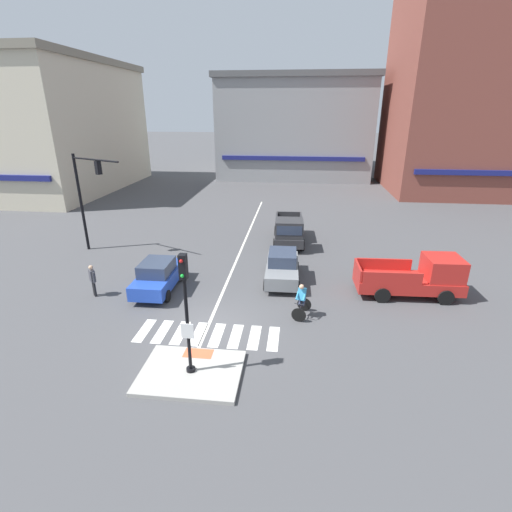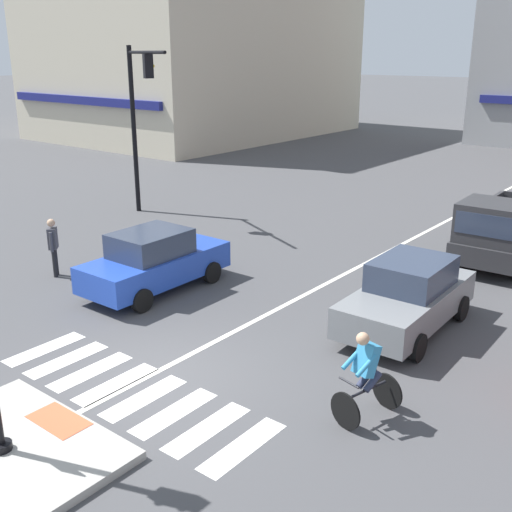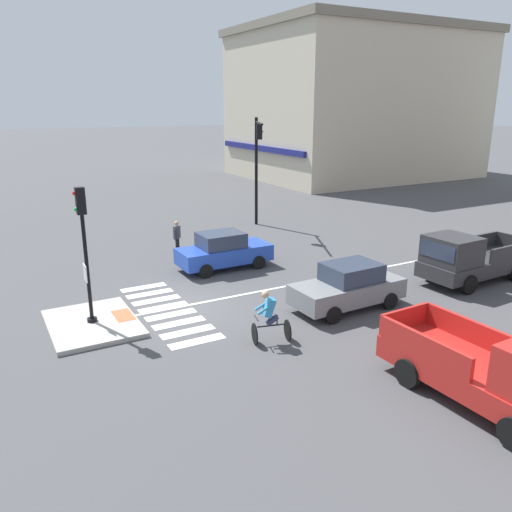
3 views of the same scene
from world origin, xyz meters
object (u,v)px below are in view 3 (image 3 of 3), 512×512
(traffic_light_mast, at_px, (257,157))
(pickup_truck_charcoal_eastbound_far, at_px, (469,259))
(pickup_truck_red_cross_right, at_px, (499,375))
(signal_pole, at_px, (84,243))
(pedestrian_at_curb_left, at_px, (177,235))
(car_blue_westbound_near, at_px, (223,251))
(cyclist, at_px, (269,316))
(car_grey_eastbound_mid, at_px, (348,286))

(traffic_light_mast, xyz_separation_m, pickup_truck_charcoal_eastbound_far, (12.71, 2.77, -3.10))
(traffic_light_mast, distance_m, pickup_truck_red_cross_right, 20.07)
(signal_pole, height_order, pedestrian_at_curb_left, signal_pole)
(car_blue_westbound_near, bearing_deg, pedestrian_at_curb_left, -160.97)
(pickup_truck_red_cross_right, bearing_deg, cyclist, -153.86)
(traffic_light_mast, bearing_deg, pickup_truck_red_cross_right, -12.45)
(car_grey_eastbound_mid, xyz_separation_m, pedestrian_at_curb_left, (-9.30, -2.94, 0.17))
(traffic_light_mast, height_order, cyclist, traffic_light_mast)
(signal_pole, distance_m, car_blue_westbound_near, 7.59)
(pickup_truck_red_cross_right, height_order, pedestrian_at_curb_left, pickup_truck_red_cross_right)
(car_grey_eastbound_mid, bearing_deg, car_blue_westbound_near, -163.16)
(cyclist, bearing_deg, pickup_truck_charcoal_eastbound_far, 95.14)
(signal_pole, bearing_deg, car_grey_eastbound_mid, 71.26)
(traffic_light_mast, bearing_deg, car_blue_westbound_near, -39.57)
(pickup_truck_red_cross_right, bearing_deg, car_blue_westbound_near, -176.16)
(pedestrian_at_curb_left, bearing_deg, pickup_truck_charcoal_eastbound_far, 43.43)
(signal_pole, distance_m, cyclist, 6.25)
(signal_pole, relative_size, pickup_truck_red_cross_right, 0.86)
(pickup_truck_charcoal_eastbound_far, xyz_separation_m, pickup_truck_red_cross_right, (6.66, -7.05, 0.00))
(car_blue_westbound_near, bearing_deg, signal_pole, -61.66)
(pickup_truck_charcoal_eastbound_far, bearing_deg, signal_pole, -101.78)
(pickup_truck_red_cross_right, bearing_deg, traffic_light_mast, 167.55)
(pickup_truck_red_cross_right, relative_size, cyclist, 3.07)
(traffic_light_mast, distance_m, car_blue_westbound_near, 8.73)
(signal_pole, xyz_separation_m, traffic_light_mast, (-9.71, 11.59, 1.26))
(traffic_light_mast, height_order, pickup_truck_charcoal_eastbound_far, traffic_light_mast)
(car_blue_westbound_near, distance_m, pedestrian_at_curb_left, 3.18)
(signal_pole, bearing_deg, pickup_truck_charcoal_eastbound_far, 78.22)
(car_grey_eastbound_mid, bearing_deg, pickup_truck_red_cross_right, -8.56)
(car_blue_westbound_near, distance_m, pickup_truck_charcoal_eastbound_far, 10.23)
(car_grey_eastbound_mid, height_order, pedestrian_at_curb_left, pedestrian_at_curb_left)
(pickup_truck_red_cross_right, distance_m, cyclist, 6.43)
(car_blue_westbound_near, relative_size, pickup_truck_charcoal_eastbound_far, 0.80)
(signal_pole, relative_size, pickup_truck_charcoal_eastbound_far, 0.86)
(traffic_light_mast, bearing_deg, car_grey_eastbound_mid, -14.52)
(car_grey_eastbound_mid, height_order, pickup_truck_red_cross_right, pickup_truck_red_cross_right)
(pickup_truck_red_cross_right, xyz_separation_m, cyclist, (-5.77, -2.83, -0.11))
(traffic_light_mast, height_order, pickup_truck_red_cross_right, traffic_light_mast)
(traffic_light_mast, height_order, pedestrian_at_curb_left, traffic_light_mast)
(car_grey_eastbound_mid, xyz_separation_m, pickup_truck_charcoal_eastbound_far, (0.16, 6.02, 0.17))
(pickup_truck_charcoal_eastbound_far, bearing_deg, pickup_truck_red_cross_right, -46.63)
(pedestrian_at_curb_left, bearing_deg, cyclist, -5.05)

